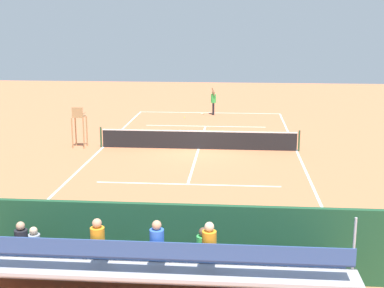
{
  "coord_description": "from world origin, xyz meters",
  "views": [
    {
      "loc": [
        -1.89,
        26.44,
        6.48
      ],
      "look_at": [
        0.0,
        4.0,
        1.2
      ],
      "focal_mm": 49.58,
      "sensor_mm": 36.0,
      "label": 1
    }
  ],
  "objects": [
    {
      "name": "equipment_bag",
      "position": [
        -0.95,
        13.4,
        0.18
      ],
      "size": [
        0.9,
        0.36,
        0.36
      ],
      "primitive_type": "cube",
      "color": "#334C8C",
      "rests_on": "ground"
    },
    {
      "name": "courtside_bench",
      "position": [
        -2.98,
        13.27,
        0.56
      ],
      "size": [
        1.8,
        0.4,
        0.93
      ],
      "color": "#9E754C",
      "rests_on": "ground"
    },
    {
      "name": "backdrop_wall",
      "position": [
        0.0,
        14.0,
        1.0
      ],
      "size": [
        18.0,
        0.16,
        2.0
      ],
      "primitive_type": "cube",
      "color": "#1E4C2D",
      "rests_on": "ground"
    },
    {
      "name": "tennis_player",
      "position": [
        -0.31,
        -10.24,
        1.02
      ],
      "size": [
        0.36,
        0.53,
        1.93
      ],
      "color": "black",
      "rests_on": "ground"
    },
    {
      "name": "court_line_markings",
      "position": [
        0.0,
        -0.04,
        0.0
      ],
      "size": [
        10.1,
        22.2,
        0.01
      ],
      "color": "white",
      "rests_on": "ground"
    },
    {
      "name": "tennis_racket",
      "position": [
        0.5,
        -10.61,
        0.01
      ],
      "size": [
        0.4,
        0.58,
        0.03
      ],
      "color": "black",
      "rests_on": "ground"
    },
    {
      "name": "ground_plane",
      "position": [
        0.0,
        0.0,
        0.0
      ],
      "size": [
        60.0,
        60.0,
        0.0
      ],
      "primitive_type": "plane",
      "color": "#CC7047"
    },
    {
      "name": "tennis_ball_near",
      "position": [
        1.59,
        -8.74,
        0.03
      ],
      "size": [
        0.07,
        0.07,
        0.07
      ],
      "primitive_type": "sphere",
      "color": "#CCDB33",
      "rests_on": "ground"
    },
    {
      "name": "bleacher_stand",
      "position": [
        0.13,
        15.39,
        0.96
      ],
      "size": [
        9.06,
        2.4,
        2.48
      ],
      "color": "#B2B2B7",
      "rests_on": "ground"
    },
    {
      "name": "tennis_net",
      "position": [
        0.0,
        0.0,
        0.5
      ],
      "size": [
        10.3,
        0.1,
        1.07
      ],
      "color": "black",
      "rests_on": "ground"
    },
    {
      "name": "umpire_chair",
      "position": [
        6.2,
        0.14,
        1.31
      ],
      "size": [
        0.67,
        0.67,
        2.14
      ],
      "color": "#A88456",
      "rests_on": "ground"
    }
  ]
}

